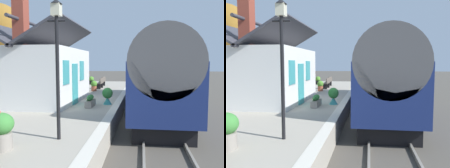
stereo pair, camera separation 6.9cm
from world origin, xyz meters
TOP-DOWN VIEW (x-y plane):
  - ground_plane at (0.00, 0.00)m, footprint 160.00×160.00m
  - platform at (0.00, 4.20)m, footprint 32.00×6.41m
  - platform_edge_coping at (0.00, 1.18)m, footprint 32.00×0.36m
  - rail_near at (0.00, -1.62)m, footprint 52.00×0.08m
  - rail_far at (0.00, -0.18)m, footprint 52.00×0.08m
  - train at (1.28, -0.90)m, footprint 9.64×2.73m
  - station_building at (0.92, 5.49)m, footprint 6.16×4.51m
  - bench_mid_platform at (7.97, 3.37)m, footprint 1.40×0.44m
  - bench_platform_end at (9.99, 3.51)m, footprint 1.41×0.45m
  - planter_corner_building at (-0.25, 2.40)m, footprint 1.07×0.32m
  - planter_by_door at (11.71, 4.97)m, footprint 0.50×0.50m
  - planter_edge_far at (9.26, 5.08)m, footprint 0.82×0.32m
  - planter_under_sign at (0.48, 1.65)m, footprint 0.55×0.55m
  - planter_bench_right at (6.08, 3.53)m, footprint 0.48×0.48m
  - lamp_post_platform at (-5.20, 2.18)m, footprint 0.32×0.50m
  - tree_behind_building at (10.66, 14.16)m, footprint 4.98×5.37m

SIDE VIEW (x-z plane):
  - ground_plane at x=0.00m, z-range 0.00..0.00m
  - rail_near at x=0.00m, z-range 0.00..0.14m
  - rail_far at x=0.00m, z-range 0.00..0.14m
  - platform at x=0.00m, z-range 0.00..0.83m
  - platform_edge_coping at x=0.00m, z-range 0.83..0.85m
  - planter_corner_building at x=-0.25m, z-range 0.82..1.40m
  - planter_edge_far at x=9.26m, z-range 0.82..1.41m
  - planter_by_door at x=11.71m, z-range 0.83..1.64m
  - planter_bench_right at x=6.08m, z-range 0.86..1.66m
  - planter_under_sign at x=0.48m, z-range 0.85..1.73m
  - bench_mid_platform at x=7.97m, z-range 0.87..1.75m
  - bench_platform_end at x=9.99m, z-range 0.87..1.75m
  - train at x=1.28m, z-range 0.06..4.38m
  - station_building at x=0.92m, z-range -0.38..5.18m
  - lamp_post_platform at x=-5.20m, z-range 1.58..5.39m
  - tree_behind_building at x=10.66m, z-range 1.36..10.28m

